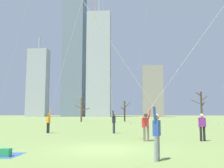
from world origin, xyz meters
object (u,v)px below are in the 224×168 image
Objects in this scene: kite_flyer_far_back_white at (112,104)px; kite_flyer_midfield_left_orange at (56,93)px; kite_flyer_foreground_right_pink at (171,89)px; bare_tree_center at (125,110)px; bare_tree_left_of_center at (82,109)px; kite_flyer_foreground_left_purple at (118,76)px; bystander_far_off_by_trees at (202,126)px; bare_tree_rightmost at (201,105)px; picnic_spot at (2,154)px.

kite_flyer_far_back_white reaches higher than kite_flyer_midfield_left_orange.
kite_flyer_foreground_right_pink is 8.68m from kite_flyer_midfield_left_orange.
kite_flyer_midfield_left_orange is at bearing -98.24° from bare_tree_center.
kite_flyer_foreground_right_pink is 35.06m from bare_tree_center.
kite_flyer_far_back_white is 29.72m from bare_tree_left_of_center.
kite_flyer_foreground_left_purple is 42.94m from bare_tree_center.
bystander_far_off_by_trees is at bearing -18.15° from kite_flyer_midfield_left_orange.
bare_tree_rightmost is at bearing 62.80° from kite_flyer_far_back_white.
kite_flyer_foreground_right_pink reaches higher than bystander_far_off_by_trees.
picnic_spot is 0.39× the size of bare_tree_left_of_center.
kite_flyer_far_back_white reaches higher than bare_tree_left_of_center.
kite_flyer_foreground_right_pink is at bearing -20.74° from kite_flyer_midfield_left_orange.
kite_flyer_far_back_white is at bearing 144.60° from bystander_far_off_by_trees.
kite_flyer_foreground_left_purple is at bearing -64.77° from kite_flyer_midfield_left_orange.
bare_tree_rightmost is 23.41m from bare_tree_left_of_center.
bare_tree_rightmost is (15.33, 29.84, 0.86)m from kite_flyer_far_back_white.
bare_tree_center is 8.75m from bare_tree_left_of_center.
bare_tree_rightmost is at bearing 3.00° from bare_tree_left_of_center.
kite_flyer_foreground_left_purple is 2.93× the size of bare_tree_center.
kite_flyer_far_back_white is at bearing -90.70° from bare_tree_center.
bare_tree_center is (4.61, 31.80, -0.93)m from kite_flyer_midfield_left_orange.
bare_tree_center reaches higher than picnic_spot.
kite_flyer_foreground_right_pink is 10.45× the size of bystander_far_off_by_trees.
kite_flyer_far_back_white reaches higher than bare_tree_rightmost.
kite_flyer_far_back_white reaches higher than bystander_far_off_by_trees.
kite_flyer_foreground_left_purple is at bearing -108.92° from bare_tree_rightmost.
kite_flyer_far_back_white is 0.86× the size of kite_flyer_foreground_left_purple.
kite_flyer_midfield_left_orange is 5.68× the size of picnic_spot.
kite_flyer_midfield_left_orange reaches higher than bare_tree_center.
bare_tree_left_of_center is (-11.93, 32.47, -0.68)m from kite_flyer_foreground_right_pink.
kite_flyer_midfield_left_orange is at bearing -169.56° from kite_flyer_far_back_white.
bare_tree_center is at bearing 84.45° from picnic_spot.
bystander_far_off_by_trees is 0.27× the size of bare_tree_rightmost.
kite_flyer_foreground_left_purple is (5.25, -11.14, -0.44)m from kite_flyer_midfield_left_orange.
bystander_far_off_by_trees is (4.63, 7.90, -1.83)m from kite_flyer_foreground_left_purple.
bare_tree_rightmost is at bearing 71.08° from kite_flyer_foreground_left_purple.
kite_flyer_foreground_left_purple is 44.14m from bare_tree_rightmost.
kite_flyer_midfield_left_orange is 6.36× the size of bystander_far_off_by_trees.
kite_flyer_foreground_left_purple is (-2.87, -8.06, -0.41)m from kite_flyer_foreground_right_pink.
bare_tree_rightmost is at bearing 74.04° from bystander_far_off_by_trees.
kite_flyer_far_back_white is (-3.89, 3.85, -0.81)m from kite_flyer_foreground_right_pink.
bare_tree_center is (-0.64, 42.94, -0.49)m from kite_flyer_foreground_left_purple.
kite_flyer_foreground_left_purple reaches higher than bare_tree_left_of_center.
kite_flyer_foreground_right_pink is 2.85m from bystander_far_off_by_trees.
kite_flyer_far_back_white is at bearing 94.90° from kite_flyer_foreground_left_purple.
kite_flyer_midfield_left_orange reaches higher than bare_tree_left_of_center.
kite_flyer_foreground_right_pink is 35.58m from bare_tree_rightmost.
bare_tree_rightmost is (18.92, 39.60, 3.10)m from picnic_spot.
kite_flyer_midfield_left_orange is 32.14m from bare_tree_center.
kite_flyer_foreground_right_pink reaches higher than picnic_spot.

